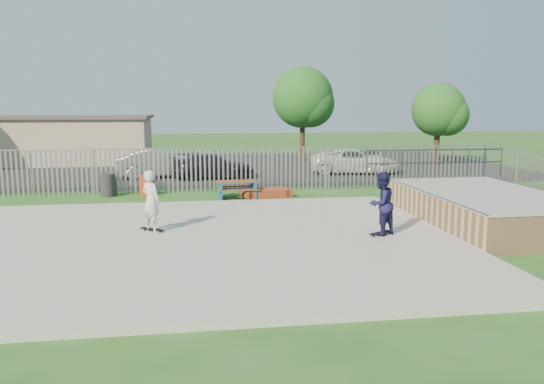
{
  "coord_description": "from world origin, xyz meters",
  "views": [
    {
      "loc": [
        0.13,
        -14.75,
        3.87
      ],
      "look_at": [
        2.6,
        2.0,
        1.1
      ],
      "focal_mm": 35.0,
      "sensor_mm": 36.0,
      "label": 1
    }
  ],
  "objects": [
    {
      "name": "concrete_slab",
      "position": [
        0.0,
        0.0,
        0.07
      ],
      "size": [
        15.0,
        12.0,
        0.15
      ],
      "primitive_type": "cube",
      "color": "#A0A09B",
      "rests_on": "ground"
    },
    {
      "name": "tree_mid",
      "position": [
        7.7,
        21.98,
        4.4
      ],
      "size": [
        4.24,
        4.24,
        6.54
      ],
      "color": "#402D19",
      "rests_on": "ground"
    },
    {
      "name": "trash_bin_red",
      "position": [
        -1.96,
        8.53,
        0.45
      ],
      "size": [
        0.54,
        0.54,
        0.9
      ],
      "primitive_type": "cylinder",
      "color": "#9C2E18",
      "rests_on": "ground"
    },
    {
      "name": "skateboard_b",
      "position": [
        -1.17,
        1.07,
        0.19
      ],
      "size": [
        0.77,
        0.62,
        0.08
      ],
      "rotation": [
        0.0,
        0.0,
        -0.61
      ],
      "color": "black",
      "rests_on": "concrete_slab"
    },
    {
      "name": "ground",
      "position": [
        0.0,
        0.0,
        0.0
      ],
      "size": [
        120.0,
        120.0,
        0.0
      ],
      "primitive_type": "plane",
      "color": "#24541C",
      "rests_on": "ground"
    },
    {
      "name": "fence",
      "position": [
        1.0,
        4.59,
        1.0
      ],
      "size": [
        26.04,
        16.02,
        2.0
      ],
      "color": "gray",
      "rests_on": "ground"
    },
    {
      "name": "car_dark",
      "position": [
        1.1,
        13.52,
        0.66
      ],
      "size": [
        4.64,
        2.39,
        1.29
      ],
      "primitive_type": "imported",
      "rotation": [
        0.0,
        0.0,
        1.71
      ],
      "color": "black",
      "rests_on": "parking_lot"
    },
    {
      "name": "trash_bin_grey",
      "position": [
        -3.55,
        8.51,
        0.49
      ],
      "size": [
        0.59,
        0.59,
        0.98
      ],
      "primitive_type": "cylinder",
      "color": "#262629",
      "rests_on": "ground"
    },
    {
      "name": "car_silver",
      "position": [
        -1.73,
        14.32,
        0.8
      ],
      "size": [
        4.91,
        2.41,
        1.55
      ],
      "primitive_type": "imported",
      "rotation": [
        0.0,
        0.0,
        1.74
      ],
      "color": "#B8B7BC",
      "rests_on": "parking_lot"
    },
    {
      "name": "car_white",
      "position": [
        9.23,
        14.47,
        0.73
      ],
      "size": [
        5.4,
        3.15,
        1.41
      ],
      "primitive_type": "imported",
      "rotation": [
        0.0,
        0.0,
        1.41
      ],
      "color": "white",
      "rests_on": "parking_lot"
    },
    {
      "name": "picnic_table",
      "position": [
        1.87,
        7.36,
        0.37
      ],
      "size": [
        1.81,
        1.53,
        0.72
      ],
      "rotation": [
        0.0,
        0.0,
        0.07
      ],
      "color": "brown",
      "rests_on": "ground"
    },
    {
      "name": "tree_right",
      "position": [
        15.91,
        18.11,
        3.58
      ],
      "size": [
        3.45,
        3.45,
        5.33
      ],
      "color": "#442E1B",
      "rests_on": "ground"
    },
    {
      "name": "parking_lot",
      "position": [
        0.0,
        19.0,
        0.01
      ],
      "size": [
        40.0,
        18.0,
        0.02
      ],
      "primitive_type": "cube",
      "color": "black",
      "rests_on": "ground"
    },
    {
      "name": "skater_white",
      "position": [
        -1.17,
        1.07,
        1.07
      ],
      "size": [
        0.78,
        0.78,
        1.84
      ],
      "primitive_type": "imported",
      "rotation": [
        0.0,
        0.0,
        2.36
      ],
      "color": "silver",
      "rests_on": "concrete_slab"
    },
    {
      "name": "building",
      "position": [
        -8.0,
        23.0,
        1.61
      ],
      "size": [
        10.4,
        6.4,
        3.2
      ],
      "color": "tan",
      "rests_on": "ground"
    },
    {
      "name": "quarter_pipe",
      "position": [
        9.5,
        1.04,
        0.56
      ],
      "size": [
        5.5,
        7.05,
        2.19
      ],
      "color": "tan",
      "rests_on": "ground"
    },
    {
      "name": "skateboard_a",
      "position": [
        5.44,
        -0.36,
        0.19
      ],
      "size": [
        0.79,
        0.58,
        0.08
      ],
      "rotation": [
        0.0,
        0.0,
        0.53
      ],
      "color": "black",
      "rests_on": "concrete_slab"
    },
    {
      "name": "funbox",
      "position": [
        3.14,
        7.34,
        0.18
      ],
      "size": [
        1.93,
        1.22,
        0.36
      ],
      "rotation": [
        0.0,
        0.0,
        0.19
      ],
      "color": "maroon",
      "rests_on": "ground"
    },
    {
      "name": "skater_navy",
      "position": [
        5.44,
        -0.36,
        1.07
      ],
      "size": [
        1.12,
        1.05,
        1.84
      ],
      "primitive_type": "imported",
      "rotation": [
        0.0,
        0.0,
        3.67
      ],
      "color": "#151441",
      "rests_on": "concrete_slab"
    }
  ]
}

